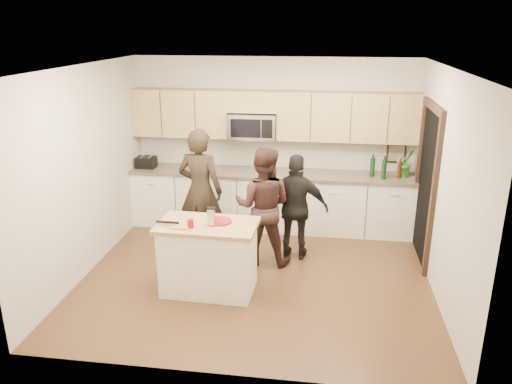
# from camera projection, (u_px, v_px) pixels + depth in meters

# --- Properties ---
(floor) EXTENTS (4.50, 4.50, 0.00)m
(floor) POSITION_uv_depth(u_px,v_px,m) (256.00, 275.00, 6.64)
(floor) COLOR #512D1B
(floor) RESTS_ON ground
(room_shell) EXTENTS (4.52, 4.02, 2.71)m
(room_shell) POSITION_uv_depth(u_px,v_px,m) (256.00, 149.00, 6.09)
(room_shell) COLOR #B8B19D
(room_shell) RESTS_ON ground
(back_cabinetry) EXTENTS (4.50, 0.66, 0.94)m
(back_cabinetry) POSITION_uv_depth(u_px,v_px,m) (271.00, 200.00, 8.08)
(back_cabinetry) COLOR white
(back_cabinetry) RESTS_ON ground
(upper_cabinetry) EXTENTS (4.50, 0.33, 0.75)m
(upper_cabinetry) POSITION_uv_depth(u_px,v_px,m) (275.00, 114.00, 7.77)
(upper_cabinetry) COLOR tan
(upper_cabinetry) RESTS_ON ground
(microwave) EXTENTS (0.76, 0.41, 0.40)m
(microwave) POSITION_uv_depth(u_px,v_px,m) (253.00, 126.00, 7.84)
(microwave) COLOR silver
(microwave) RESTS_ON ground
(doorway) EXTENTS (0.06, 1.25, 2.20)m
(doorway) POSITION_uv_depth(u_px,v_px,m) (427.00, 179.00, 6.82)
(doorway) COLOR black
(doorway) RESTS_ON ground
(framed_picture) EXTENTS (0.30, 0.03, 0.38)m
(framed_picture) POSITION_uv_depth(u_px,v_px,m) (396.00, 151.00, 7.83)
(framed_picture) COLOR black
(framed_picture) RESTS_ON ground
(dish_towel) EXTENTS (0.34, 0.60, 0.48)m
(dish_towel) POSITION_uv_depth(u_px,v_px,m) (210.00, 181.00, 7.92)
(dish_towel) COLOR white
(dish_towel) RESTS_ON ground
(island) EXTENTS (1.22, 0.74, 0.90)m
(island) POSITION_uv_depth(u_px,v_px,m) (208.00, 257.00, 6.14)
(island) COLOR white
(island) RESTS_ON ground
(red_plate) EXTENTS (0.30, 0.30, 0.02)m
(red_plate) POSITION_uv_depth(u_px,v_px,m) (220.00, 221.00, 6.05)
(red_plate) COLOR maroon
(red_plate) RESTS_ON island
(box_grater) EXTENTS (0.10, 0.06, 0.22)m
(box_grater) POSITION_uv_depth(u_px,v_px,m) (211.00, 216.00, 5.89)
(box_grater) COLOR silver
(box_grater) RESTS_ON red_plate
(drink_glass) EXTENTS (0.07, 0.07, 0.10)m
(drink_glass) POSITION_uv_depth(u_px,v_px,m) (191.00, 224.00, 5.86)
(drink_glass) COLOR maroon
(drink_glass) RESTS_ON island
(cutting_board) EXTENTS (0.23, 0.20, 0.02)m
(cutting_board) POSITION_uv_depth(u_px,v_px,m) (181.00, 226.00, 5.90)
(cutting_board) COLOR #A88146
(cutting_board) RESTS_ON island
(tongs) EXTENTS (0.28, 0.04, 0.02)m
(tongs) POSITION_uv_depth(u_px,v_px,m) (168.00, 222.00, 5.96)
(tongs) COLOR black
(tongs) RESTS_ON cutting_board
(knife) EXTENTS (0.20, 0.03, 0.01)m
(knife) POSITION_uv_depth(u_px,v_px,m) (169.00, 225.00, 5.90)
(knife) COLOR silver
(knife) RESTS_ON cutting_board
(toaster) EXTENTS (0.30, 0.24, 0.18)m
(toaster) POSITION_uv_depth(u_px,v_px,m) (146.00, 162.00, 8.15)
(toaster) COLOR black
(toaster) RESTS_ON back_cabinetry
(bottle_cluster) EXTENTS (0.50, 0.30, 0.36)m
(bottle_cluster) POSITION_uv_depth(u_px,v_px,m) (387.00, 167.00, 7.61)
(bottle_cluster) COLOR black
(bottle_cluster) RESTS_ON back_cabinetry
(orchid) EXTENTS (0.32, 0.30, 0.47)m
(orchid) POSITION_uv_depth(u_px,v_px,m) (406.00, 162.00, 7.61)
(orchid) COLOR #3F7D32
(orchid) RESTS_ON back_cabinetry
(woman_left) EXTENTS (0.72, 0.54, 1.81)m
(woman_left) POSITION_uv_depth(u_px,v_px,m) (200.00, 191.00, 7.14)
(woman_left) COLOR black
(woman_left) RESTS_ON ground
(woman_center) EXTENTS (0.84, 0.67, 1.65)m
(woman_center) POSITION_uv_depth(u_px,v_px,m) (263.00, 206.00, 6.79)
(woman_center) COLOR black
(woman_center) RESTS_ON ground
(woman_right) EXTENTS (0.91, 0.44, 1.51)m
(woman_right) POSITION_uv_depth(u_px,v_px,m) (296.00, 208.00, 6.92)
(woman_right) COLOR black
(woman_right) RESTS_ON ground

